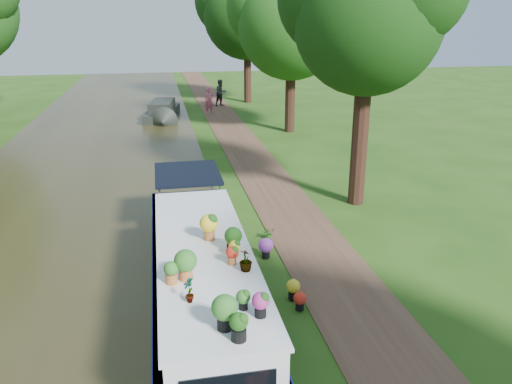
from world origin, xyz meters
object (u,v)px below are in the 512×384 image
Objects in this scene: plant_boat at (206,293)px; pedestrian_pink at (209,101)px; pedestrian_dark at (221,93)px; second_boat at (162,111)px.

plant_boat is 7.52× the size of pedestrian_pink.
plant_boat reaches higher than pedestrian_pink.
pedestrian_dark is (1.22, 3.16, 0.07)m from pedestrian_pink.
second_boat is at bearing -165.10° from pedestrian_dark.
plant_boat reaches higher than second_boat.
pedestrian_dark reaches higher than pedestrian_pink.
plant_boat is 6.96× the size of pedestrian_dark.
second_boat is 3.19× the size of pedestrian_dark.
pedestrian_pink is (2.75, 25.04, 0.08)m from plant_boat.
pedestrian_dark reaches higher than second_boat.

